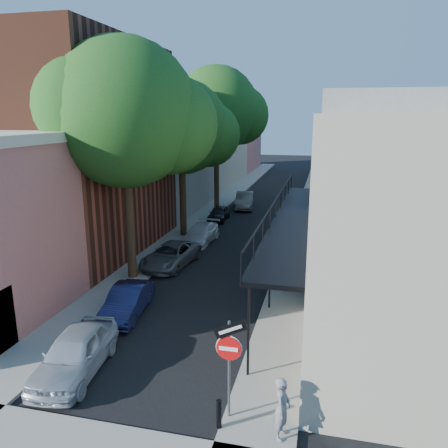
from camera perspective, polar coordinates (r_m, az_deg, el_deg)
The scene contains 18 objects.
ground at distance 13.07m, azimuth -15.37°, elevation -24.06°, with size 160.00×160.00×0.00m, color black.
road_surface at distance 40.03m, azimuth 5.39°, elevation 2.60°, with size 6.00×64.00×0.01m, color black.
sidewalk_left at distance 40.75m, azimuth -0.20°, elevation 2.94°, with size 2.00×64.00×0.12m, color gray.
sidewalk_right at distance 39.68m, azimuth 11.12°, elevation 2.37°, with size 2.00×64.00×0.12m, color gray.
buildings_left at distance 40.49m, azimuth -8.04°, elevation 9.71°, with size 10.10×59.10×12.00m.
buildings_right at distance 38.68m, azimuth 18.87°, elevation 8.13°, with size 9.80×55.00×10.00m.
sign_post at distance 11.70m, azimuth 0.68°, elevation -16.40°, with size 0.89×0.17×2.99m.
bollard at distance 12.20m, azimuth -0.67°, elevation -23.56°, with size 0.14×0.14×0.80m, color black.
oak_near at distance 21.02m, azimuth -11.51°, elevation 13.59°, with size 7.48×6.80×11.42m.
oak_mid at distance 28.49m, azimuth -4.71°, elevation 12.24°, with size 6.60×6.00×10.20m.
oak_far at distance 37.16m, azimuth -0.22°, elevation 14.58°, with size 7.70×7.00×11.90m.
parked_car_a at distance 15.06m, azimuth -18.86°, elevation -15.64°, with size 1.64×4.07×1.39m, color #ABB4BD.
parked_car_b at distance 18.42m, azimuth -12.50°, elevation -9.82°, with size 1.28×3.66×1.21m, color #141940.
parked_car_c at distance 23.72m, azimuth -6.97°, elevation -4.06°, with size 2.03×4.39×1.22m, color #5C5F63.
parked_car_d at distance 27.80m, azimuth -3.10°, elevation -1.28°, with size 1.66×4.09×1.19m, color silver.
parked_car_e at distance 33.63m, azimuth -0.68°, elevation 1.39°, with size 1.31×3.26×1.11m, color black.
parked_car_f at distance 38.07m, azimuth 2.72°, elevation 3.10°, with size 1.47×4.21×1.39m, color slate.
pedestrian at distance 11.77m, azimuth 7.60°, elevation -22.73°, with size 0.60×0.39×1.65m, color slate.
Camera 1 is at (5.35, -8.86, 7.98)m, focal length 35.00 mm.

